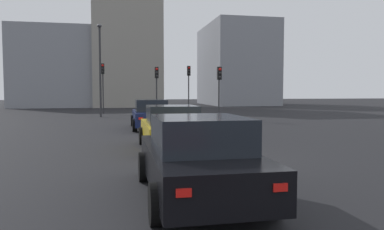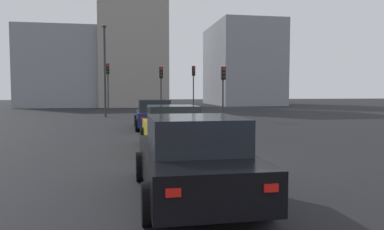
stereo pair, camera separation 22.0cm
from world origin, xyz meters
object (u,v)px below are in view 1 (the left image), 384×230
Objects in this scene: street_lamp_kerbside at (100,62)px; traffic_light_near_right at (103,78)px; car_navy_right_lead at (151,115)px; car_yellow_right_second at (171,128)px; traffic_light_far_left at (189,79)px; traffic_light_far_right at (219,82)px; traffic_light_near_left at (157,81)px; car_black_right_third at (198,158)px.

traffic_light_near_right is at bearing -0.35° from street_lamp_kerbside.
traffic_light_near_right is at bearing 12.96° from car_navy_right_lead.
car_navy_right_lead is 1.14× the size of car_yellow_right_second.
car_navy_right_lead is at bearing 0.73° from car_yellow_right_second.
traffic_light_far_left is at bearing -18.18° from car_navy_right_lead.
traffic_light_far_right is 0.52× the size of street_lamp_kerbside.
car_black_right_third is at bearing -9.53° from traffic_light_near_left.
traffic_light_far_left is (21.25, -4.67, 2.37)m from car_yellow_right_second.
car_black_right_third is at bearing 3.54° from traffic_light_near_right.
car_yellow_right_second is 1.06× the size of traffic_light_near_left.
traffic_light_near_right is at bearing 8.48° from car_yellow_right_second.
traffic_light_near_right is 11.61m from traffic_light_far_right.
traffic_light_far_right reaches higher than car_yellow_right_second.
street_lamp_kerbside is (-0.51, 4.34, 1.34)m from traffic_light_near_left.
car_yellow_right_second is at bearing -3.28° from car_black_right_third.
car_navy_right_lead reaches higher than car_black_right_third.
car_navy_right_lead is 7.54m from traffic_light_far_right.
street_lamp_kerbside is at bearing -88.86° from traffic_light_near_left.
car_navy_right_lead is at bearing 10.06° from traffic_light_near_right.
traffic_light_far_left is 0.62× the size of street_lamp_kerbside.
traffic_light_near_right reaches higher than traffic_light_far_right.
car_navy_right_lead is at bearing -162.23° from street_lamp_kerbside.
car_navy_right_lead is 12.78m from car_black_right_third.
car_yellow_right_second is 17.09m from street_lamp_kerbside.
street_lamp_kerbside is at bearing 10.60° from car_yellow_right_second.
car_navy_right_lead is 15.13m from traffic_light_far_left.
traffic_light_far_right reaches higher than car_navy_right_lead.
traffic_light_near_left is (22.66, -1.55, 2.09)m from car_black_right_third.
traffic_light_far_left is at bearing -12.46° from car_yellow_right_second.
traffic_light_near_right is 4.13m from street_lamp_kerbside.
traffic_light_near_right is at bearing 5.89° from car_black_right_third.
traffic_light_near_right reaches higher than car_black_right_third.
car_yellow_right_second is 17.14m from traffic_light_near_left.
traffic_light_near_left is at bearing -4.05° from car_black_right_third.
car_black_right_third is 1.20× the size of traffic_light_far_right.
car_yellow_right_second is 21.89m from traffic_light_far_left.
street_lamp_kerbside is at bearing -125.52° from traffic_light_far_right.
street_lamp_kerbside reaches higher than traffic_light_near_left.
traffic_light_far_left is 9.19m from street_lamp_kerbside.
street_lamp_kerbside reaches higher than car_black_right_third.
car_yellow_right_second is 5.71m from car_black_right_third.
street_lamp_kerbside is at bearing -64.41° from traffic_light_far_left.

